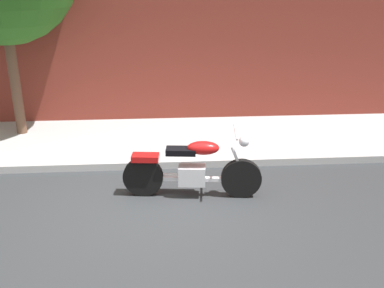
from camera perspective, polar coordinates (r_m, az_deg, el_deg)
The scene contains 3 objects.
ground_plane at distance 7.25m, azimuth -4.28°, elevation -7.72°, with size 60.00×60.00×0.00m, color #303335.
sidewalk at distance 9.71m, azimuth -4.31°, elevation 0.45°, with size 24.44×2.72×0.14m, color #AEAEAE.
motorcycle at distance 7.29m, azimuth -0.02°, elevation -3.33°, with size 2.29×0.70×1.16m.
Camera 1 is at (0.09, -6.35, 3.50)m, focal length 41.51 mm.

